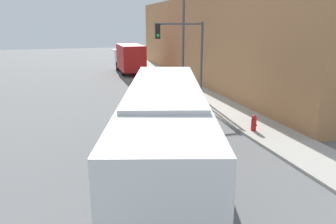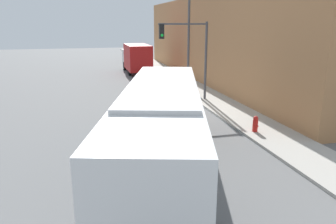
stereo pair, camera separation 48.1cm
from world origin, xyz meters
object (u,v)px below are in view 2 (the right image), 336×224
object	(u,v)px
fire_hydrant	(255,124)
traffic_light_pole	(190,47)
street_lamp	(184,26)
delivery_truck	(136,57)
city_bus	(162,124)

from	to	relation	value
fire_hydrant	traffic_light_pole	size ratio (longest dim) A/B	0.15
traffic_light_pole	street_lamp	world-z (taller)	street_lamp
delivery_truck	street_lamp	world-z (taller)	street_lamp
city_bus	fire_hydrant	bearing A→B (deg)	44.95
delivery_truck	fire_hydrant	bearing A→B (deg)	-83.58
fire_hydrant	traffic_light_pole	distance (m)	7.88
delivery_truck	fire_hydrant	distance (m)	20.94
fire_hydrant	street_lamp	xyz separation A→B (m)	(-0.15, 11.23, 4.36)
city_bus	fire_hydrant	world-z (taller)	city_bus
city_bus	traffic_light_pole	bearing A→B (deg)	83.29
fire_hydrant	street_lamp	world-z (taller)	street_lamp
street_lamp	traffic_light_pole	bearing A→B (deg)	-101.78
fire_hydrant	street_lamp	bearing A→B (deg)	90.78
fire_hydrant	traffic_light_pole	xyz separation A→B (m)	(-1.00, 7.17, 3.11)
traffic_light_pole	street_lamp	size ratio (longest dim) A/B	0.64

